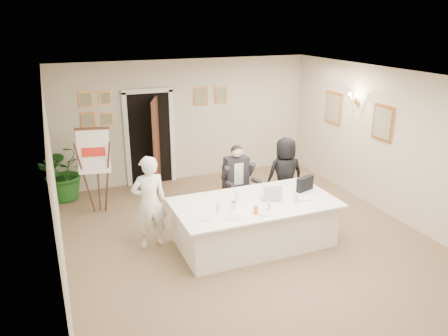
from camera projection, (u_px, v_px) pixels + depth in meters
floor at (250, 242)px, 7.55m from camera, size 7.00×7.00×0.00m
ceiling at (253, 78)px, 6.63m from camera, size 6.00×7.00×0.02m
wall_back at (187, 120)px, 10.15m from camera, size 6.00×0.10×2.80m
wall_front at (415, 278)px, 4.02m from camera, size 6.00×0.10×2.80m
wall_left at (55, 191)px, 6.02m from camera, size 0.10×7.00×2.80m
wall_right at (396, 146)px, 8.15m from camera, size 0.10×7.00×2.80m
doorway at (152, 141)px, 9.80m from camera, size 1.14×0.86×2.20m
pictures_back_wall at (152, 104)px, 9.70m from camera, size 3.40×0.06×0.80m
pictures_right_wall at (356, 115)px, 9.08m from camera, size 0.06×2.20×0.80m
wall_sconce at (355, 98)px, 8.94m from camera, size 0.20×0.30×0.24m
conference_table at (254, 222)px, 7.37m from camera, size 2.70×1.44×0.78m
seated_man at (237, 181)px, 8.34m from camera, size 0.71×0.74×1.43m
flip_chart at (97, 175)px, 8.42m from camera, size 0.61×0.43×1.70m
standing_man at (149, 202)px, 7.15m from camera, size 0.60×0.41×1.60m
standing_woman at (285, 175)px, 8.50m from camera, size 0.79×0.57×1.51m
potted_palm at (65, 171)px, 9.15m from camera, size 1.31×1.21×1.23m
laptop at (270, 191)px, 7.33m from camera, size 0.39×0.41×0.28m
laptop_bag at (305, 184)px, 7.68m from camera, size 0.37×0.21×0.25m
paper_stack at (305, 198)px, 7.34m from camera, size 0.30×0.24×0.03m
plate_left at (206, 218)px, 6.63m from camera, size 0.27×0.27×0.01m
plate_mid at (233, 217)px, 6.67m from camera, size 0.30×0.30×0.01m
plate_near at (265, 214)px, 6.79m from camera, size 0.24×0.24×0.01m
glass_a at (218, 208)px, 6.84m from camera, size 0.07×0.07×0.14m
glass_b at (269, 206)px, 6.91m from camera, size 0.07×0.07×0.14m
glass_c at (296, 198)px, 7.20m from camera, size 0.07×0.07×0.14m
glass_d at (237, 196)px, 7.29m from camera, size 0.06×0.06×0.14m
oj_glass at (256, 210)px, 6.77m from camera, size 0.09×0.09×0.13m
steel_jug at (234, 205)px, 6.97m from camera, size 0.08×0.08×0.11m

